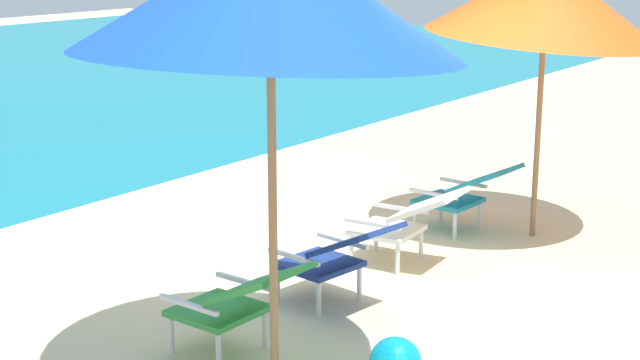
{
  "coord_description": "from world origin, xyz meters",
  "views": [
    {
      "loc": [
        -5.95,
        -3.74,
        2.61
      ],
      "look_at": [
        0.0,
        0.53,
        0.75
      ],
      "focal_mm": 53.56,
      "sensor_mm": 36.0,
      "label": 1
    }
  ],
  "objects_px": {
    "lounge_chair_near_right": "(406,219)",
    "lounge_chair_near_left": "(336,253)",
    "lounge_chair_far_left": "(237,298)",
    "lounge_chair_far_right": "(465,191)"
  },
  "relations": [
    {
      "from": "lounge_chair_near_right",
      "to": "lounge_chair_near_left",
      "type": "bearing_deg",
      "value": -177.9
    },
    {
      "from": "lounge_chair_far_left",
      "to": "lounge_chair_near_left",
      "type": "relative_size",
      "value": 0.95
    },
    {
      "from": "lounge_chair_near_right",
      "to": "lounge_chair_far_right",
      "type": "relative_size",
      "value": 1.02
    },
    {
      "from": "lounge_chair_far_left",
      "to": "lounge_chair_near_right",
      "type": "xyz_separation_m",
      "value": [
        2.15,
        0.04,
        0.0
      ]
    },
    {
      "from": "lounge_chair_near_right",
      "to": "lounge_chair_far_right",
      "type": "bearing_deg",
      "value": 0.96
    },
    {
      "from": "lounge_chair_near_left",
      "to": "lounge_chair_far_right",
      "type": "distance_m",
      "value": 2.13
    },
    {
      "from": "lounge_chair_near_left",
      "to": "lounge_chair_far_right",
      "type": "bearing_deg",
      "value": 1.53
    },
    {
      "from": "lounge_chair_far_left",
      "to": "lounge_chair_far_right",
      "type": "height_order",
      "value": "same"
    },
    {
      "from": "lounge_chair_near_left",
      "to": "lounge_chair_near_right",
      "type": "bearing_deg",
      "value": 2.1
    },
    {
      "from": "lounge_chair_far_left",
      "to": "lounge_chair_near_left",
      "type": "distance_m",
      "value": 1.09
    }
  ]
}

